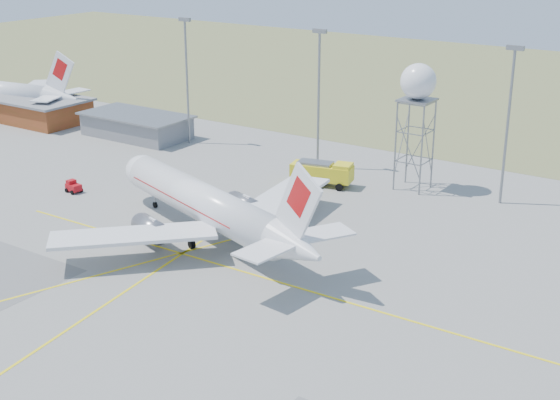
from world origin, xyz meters
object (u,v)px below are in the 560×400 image
Objects in this scene: radar_tower at (416,120)px; fire_truck at (323,174)px; airliner_main at (207,205)px; baggage_tug at (73,188)px.

radar_tower is 14.69m from fire_truck.
radar_tower reaches higher than airliner_main.
fire_truck is at bearing -152.21° from radar_tower.
fire_truck is (-10.86, -5.72, -8.06)m from radar_tower.
fire_truck is 34.32m from baggage_tug.
airliner_main reaches higher than fire_truck.
baggage_tug is at bearing -153.69° from fire_truck.
radar_tower is at bearing 15.24° from fire_truck.
radar_tower is (12.09, 29.79, 5.64)m from airliner_main.
baggage_tug is at bearing -144.06° from radar_tower.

